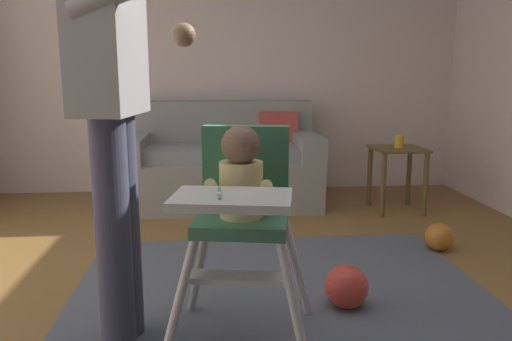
{
  "coord_description": "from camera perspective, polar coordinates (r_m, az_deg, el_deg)",
  "views": [
    {
      "loc": [
        -0.14,
        -2.07,
        1.12
      ],
      "look_at": [
        0.02,
        -0.24,
        0.76
      ],
      "focal_mm": 35.22,
      "sensor_mm": 36.0,
      "label": 1
    }
  ],
  "objects": [
    {
      "name": "high_chair",
      "position": [
        1.99,
        -1.61,
        -3.01
      ],
      "size": [
        0.7,
        0.8,
        0.92
      ],
      "rotation": [
        0.0,
        0.0,
        -1.74
      ],
      "color": "silver",
      "rests_on": "ground"
    },
    {
      "name": "ground",
      "position": [
        2.38,
        -0.93,
        -18.2
      ],
      "size": [
        5.93,
        6.94,
        0.1
      ],
      "primitive_type": "cube",
      "color": "olive"
    },
    {
      "name": "wall_far",
      "position": [
        4.78,
        -3.34,
        14.1
      ],
      "size": [
        5.13,
        0.06,
        2.73
      ],
      "primitive_type": "cube",
      "color": "beige",
      "rests_on": "ground"
    },
    {
      "name": "side_table",
      "position": [
        4.2,
        15.76,
        0.64
      ],
      "size": [
        0.4,
        0.4,
        0.52
      ],
      "color": "brown",
      "rests_on": "ground"
    },
    {
      "name": "sippy_cup",
      "position": [
        4.17,
        15.94,
        3.2
      ],
      "size": [
        0.07,
        0.07,
        0.1
      ],
      "primitive_type": "cylinder",
      "color": "gold",
      "rests_on": "side_table"
    },
    {
      "name": "couch",
      "position": [
        4.32,
        -3.83,
        0.7
      ],
      "size": [
        1.64,
        0.86,
        0.86
      ],
      "rotation": [
        0.0,
        0.0,
        -1.57
      ],
      "color": "gray",
      "rests_on": "ground"
    },
    {
      "name": "toy_ball",
      "position": [
        2.51,
        10.23,
        -12.84
      ],
      "size": [
        0.21,
        0.21,
        0.21
      ],
      "primitive_type": "sphere",
      "color": "#D13D33",
      "rests_on": "ground"
    },
    {
      "name": "toy_ball_second",
      "position": [
        3.41,
        20.11,
        -7.1
      ],
      "size": [
        0.18,
        0.18,
        0.18
      ],
      "primitive_type": "sphere",
      "color": "orange",
      "rests_on": "ground"
    },
    {
      "name": "adult_standing",
      "position": [
        2.03,
        -15.94,
        6.89
      ],
      "size": [
        0.51,
        0.54,
        1.72
      ],
      "rotation": [
        0.0,
        0.0,
        -0.14
      ],
      "color": "#404157",
      "rests_on": "ground"
    },
    {
      "name": "area_rug",
      "position": [
        2.33,
        4.13,
        -17.34
      ],
      "size": [
        2.13,
        2.43,
        0.01
      ],
      "primitive_type": "cube",
      "color": "#555C66",
      "rests_on": "ground"
    }
  ]
}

